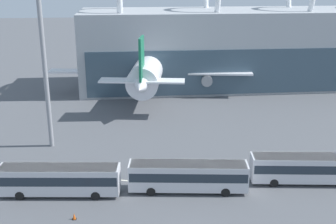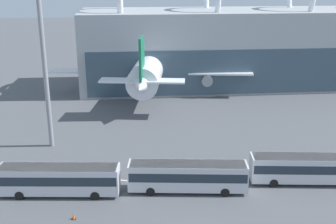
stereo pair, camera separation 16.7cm
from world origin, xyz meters
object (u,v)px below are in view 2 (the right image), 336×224
at_px(shuttle_bus_0, 59,178).
at_px(floodlight_mast, 39,3).
at_px(traffic_cone_1, 74,216).
at_px(shuttle_bus_2, 308,167).
at_px(shuttle_bus_1, 188,175).
at_px(airliner_at_gate_far, 150,66).

bearing_deg(shuttle_bus_0, floodlight_mast, 108.54).
bearing_deg(floodlight_mast, traffic_cone_1, -74.96).
height_order(shuttle_bus_2, traffic_cone_1, shuttle_bus_2).
bearing_deg(traffic_cone_1, floodlight_mast, 105.04).
distance_m(shuttle_bus_0, shuttle_bus_2, 28.77).
height_order(shuttle_bus_1, shuttle_bus_2, same).
distance_m(airliner_at_gate_far, shuttle_bus_1, 42.24).
height_order(airliner_at_gate_far, shuttle_bus_1, airliner_at_gate_far).
bearing_deg(traffic_cone_1, shuttle_bus_0, 111.55).
xyz_separation_m(floodlight_mast, traffic_cone_1, (5.34, -19.87, -19.72)).
relative_size(shuttle_bus_2, traffic_cone_1, 19.76).
bearing_deg(floodlight_mast, shuttle_bus_2, -24.48).
height_order(shuttle_bus_2, floodlight_mast, floodlight_mast).
xyz_separation_m(shuttle_bus_2, traffic_cone_1, (-26.69, -5.29, -1.65)).
bearing_deg(floodlight_mast, shuttle_bus_1, -40.69).
xyz_separation_m(shuttle_bus_1, shuttle_bus_2, (14.39, 0.59, 0.00)).
relative_size(airliner_at_gate_far, shuttle_bus_1, 3.03).
distance_m(shuttle_bus_2, floodlight_mast, 39.56).
bearing_deg(shuttle_bus_0, shuttle_bus_2, 5.97).
bearing_deg(shuttle_bus_0, traffic_cone_1, -62.49).
bearing_deg(floodlight_mast, shuttle_bus_0, -77.43).
relative_size(shuttle_bus_0, traffic_cone_1, 19.73).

